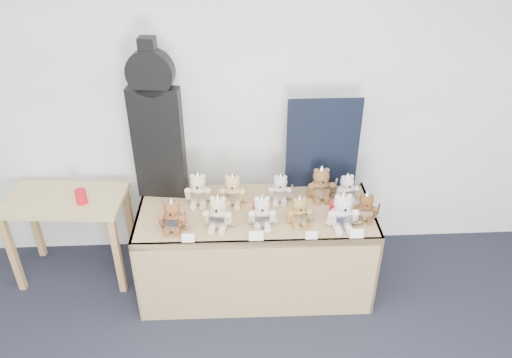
{
  "coord_description": "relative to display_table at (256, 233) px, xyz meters",
  "views": [
    {
      "loc": [
        0.24,
        -1.06,
        2.87
      ],
      "look_at": [
        0.39,
        1.84,
        1.06
      ],
      "focal_mm": 35.0,
      "sensor_mm": 36.0,
      "label": 1
    }
  ],
  "objects": [
    {
      "name": "teddy_back_left",
      "position": [
        -0.42,
        0.21,
        0.27
      ],
      "size": [
        0.23,
        0.18,
        0.28
      ],
      "rotation": [
        0.0,
        0.0,
        -0.04
      ],
      "color": "beige",
      "rests_on": "display_table"
    },
    {
      "name": "teddy_front_far_left",
      "position": [
        -0.58,
        -0.12,
        0.26
      ],
      "size": [
        0.22,
        0.19,
        0.27
      ],
      "rotation": [
        0.0,
        0.0,
        -0.1
      ],
      "color": "brown",
      "rests_on": "display_table"
    },
    {
      "name": "guitar_case",
      "position": [
        -0.7,
        0.34,
        0.75
      ],
      "size": [
        0.38,
        0.16,
        1.22
      ],
      "rotation": [
        0.0,
        0.0,
        -0.13
      ],
      "color": "black",
      "rests_on": "display_table"
    },
    {
      "name": "navy_board",
      "position": [
        0.53,
        0.39,
        0.53
      ],
      "size": [
        0.56,
        0.02,
        0.74
      ],
      "primitive_type": "cube",
      "rotation": [
        0.0,
        0.0,
        0.0
      ],
      "color": "black",
      "rests_on": "display_table"
    },
    {
      "name": "entry_card_c",
      "position": [
        0.36,
        -0.28,
        0.19
      ],
      "size": [
        0.08,
        0.02,
        0.06
      ],
      "primitive_type": "cube",
      "rotation": [
        -0.24,
        0.0,
        -0.01
      ],
      "color": "white",
      "rests_on": "display_table"
    },
    {
      "name": "teddy_front_far_right",
      "position": [
        0.59,
        -0.14,
        0.28
      ],
      "size": [
        0.25,
        0.21,
        0.3
      ],
      "rotation": [
        0.0,
        0.0,
        0.05
      ],
      "color": "silver",
      "rests_on": "display_table"
    },
    {
      "name": "teddy_front_right",
      "position": [
        0.3,
        -0.09,
        0.25
      ],
      "size": [
        0.2,
        0.17,
        0.24
      ],
      "rotation": [
        0.0,
        0.0,
        0.11
      ],
      "color": "olive",
      "rests_on": "display_table"
    },
    {
      "name": "room_shell",
      "position": [
        -0.1,
        0.63,
        0.91
      ],
      "size": [
        6.0,
        6.0,
        6.0
      ],
      "color": "white",
      "rests_on": "floor"
    },
    {
      "name": "teddy_back_centre_left",
      "position": [
        -0.16,
        0.19,
        0.27
      ],
      "size": [
        0.22,
        0.18,
        0.27
      ],
      "rotation": [
        0.0,
        0.0,
        -0.07
      ],
      "color": "tan",
      "rests_on": "display_table"
    },
    {
      "name": "teddy_back_centre_right",
      "position": [
        0.19,
        0.21,
        0.25
      ],
      "size": [
        0.2,
        0.17,
        0.25
      ],
      "rotation": [
        0.0,
        0.0,
        -0.11
      ],
      "color": "beige",
      "rests_on": "display_table"
    },
    {
      "name": "entry_card_a",
      "position": [
        -0.47,
        -0.27,
        0.19
      ],
      "size": [
        0.09,
        0.02,
        0.06
      ],
      "primitive_type": "cube",
      "rotation": [
        -0.24,
        0.0,
        -0.01
      ],
      "color": "white",
      "rests_on": "display_table"
    },
    {
      "name": "side_table",
      "position": [
        -1.45,
        0.29,
        0.05
      ],
      "size": [
        0.93,
        0.56,
        0.74
      ],
      "rotation": [
        0.0,
        0.0,
        -0.07
      ],
      "color": "tan",
      "rests_on": "floor"
    },
    {
      "name": "teddy_front_left",
      "position": [
        -0.27,
        -0.1,
        0.27
      ],
      "size": [
        0.23,
        0.2,
        0.28
      ],
      "rotation": [
        0.0,
        0.0,
        -0.15
      ],
      "color": "beige",
      "rests_on": "display_table"
    },
    {
      "name": "teddy_back_right",
      "position": [
        0.5,
        0.22,
        0.27
      ],
      "size": [
        0.24,
        0.19,
        0.29
      ],
      "rotation": [
        0.0,
        0.0,
        0.05
      ],
      "color": "brown",
      "rests_on": "display_table"
    },
    {
      "name": "display_table",
      "position": [
        0.0,
        0.0,
        0.0
      ],
      "size": [
        1.75,
        0.75,
        0.73
      ],
      "rotation": [
        0.0,
        0.0,
        -0.01
      ],
      "color": "#977F4D",
      "rests_on": "floor"
    },
    {
      "name": "entry_card_b",
      "position": [
        -0.01,
        -0.28,
        0.2
      ],
      "size": [
        0.1,
        0.02,
        0.07
      ],
      "primitive_type": "cube",
      "rotation": [
        -0.24,
        0.0,
        -0.01
      ],
      "color": "white",
      "rests_on": "display_table"
    },
    {
      "name": "teddy_back_end",
      "position": [
        0.69,
        0.18,
        0.25
      ],
      "size": [
        0.2,
        0.18,
        0.24
      ],
      "rotation": [
        0.0,
        0.0,
        0.18
      ],
      "color": "silver",
      "rests_on": "display_table"
    },
    {
      "name": "entry_card_d",
      "position": [
        0.67,
        -0.28,
        0.19
      ],
      "size": [
        0.1,
        0.02,
        0.07
      ],
      "primitive_type": "cube",
      "rotation": [
        -0.24,
        0.0,
        -0.01
      ],
      "color": "white",
      "rests_on": "display_table"
    },
    {
      "name": "red_cup",
      "position": [
        -1.3,
        0.22,
        0.23
      ],
      "size": [
        0.08,
        0.08,
        0.11
      ],
      "primitive_type": "cylinder",
      "color": "red",
      "rests_on": "side_table"
    },
    {
      "name": "teddy_front_end",
      "position": [
        0.78,
        -0.06,
        0.25
      ],
      "size": [
        0.19,
        0.17,
        0.24
      ],
      "rotation": [
        0.0,
        0.0,
        -0.17
      ],
      "color": "brown",
      "rests_on": "display_table"
    },
    {
      "name": "teddy_front_centre",
      "position": [
        0.04,
        -0.1,
        0.26
      ],
      "size": [
        0.22,
        0.18,
        0.27
      ],
      "rotation": [
        0.0,
        0.0,
        -0.01
      ],
      "color": "beige",
      "rests_on": "display_table"
    }
  ]
}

